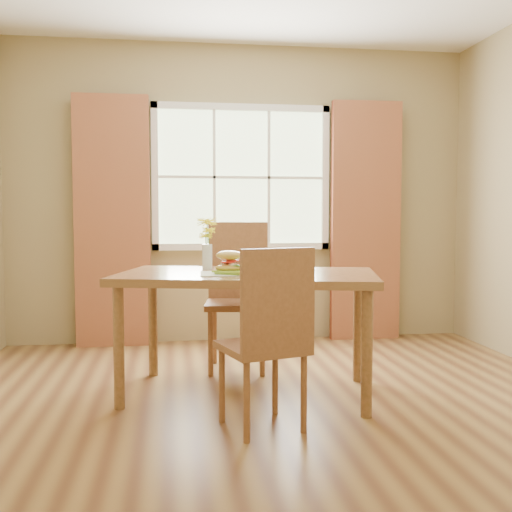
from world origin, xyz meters
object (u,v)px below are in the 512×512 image
at_px(flower_vase, 207,238).
at_px(water_glass, 278,266).
at_px(chair_near, 269,332).
at_px(dining_table, 248,285).
at_px(croissant_sandwich, 229,261).
at_px(chair_far, 238,288).

bearing_deg(flower_vase, water_glass, -47.82).
bearing_deg(chair_near, dining_table, 74.70).
height_order(dining_table, water_glass, water_glass).
relative_size(chair_near, flower_vase, 2.82).
distance_m(water_glass, flower_vase, 0.63).
relative_size(dining_table, croissant_sandwich, 9.52).
bearing_deg(dining_table, croissant_sandwich, -130.92).
relative_size(croissant_sandwich, water_glass, 1.58).
height_order(dining_table, chair_near, chair_near).
bearing_deg(flower_vase, croissant_sandwich, -72.24).
bearing_deg(chair_far, dining_table, -82.94).
height_order(chair_near, water_glass, chair_near).
relative_size(dining_table, chair_near, 1.81).
xyz_separation_m(chair_near, chair_far, (-0.01, 1.42, 0.06)).
xyz_separation_m(chair_near, flower_vase, (-0.27, 0.98, 0.46)).
bearing_deg(chair_far, flower_vase, -111.99).
distance_m(croissant_sandwich, water_glass, 0.31).
distance_m(dining_table, chair_far, 0.72).
bearing_deg(croissant_sandwich, dining_table, 42.23).
bearing_deg(chair_far, water_glass, -72.08).
relative_size(chair_near, croissant_sandwich, 5.27).
relative_size(water_glass, flower_vase, 0.34).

